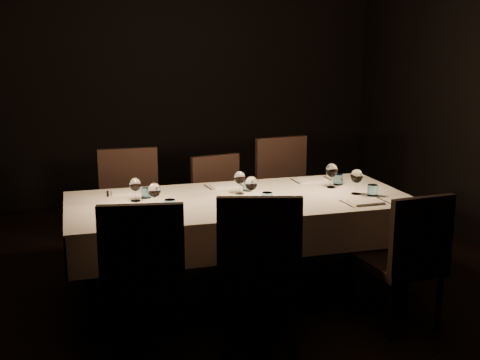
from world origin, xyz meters
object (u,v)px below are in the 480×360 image
object	(u,v)px
chair_near_left	(144,273)
chair_far_right	(287,191)
chair_near_center	(258,266)
chair_near_right	(409,255)
dining_table	(240,208)
chair_far_center	(221,204)
chair_far_left	(131,206)

from	to	relation	value
chair_near_left	chair_far_right	distance (m)	2.18
chair_near_center	chair_near_right	world-z (taller)	chair_near_center
dining_table	chair_near_right	size ratio (longest dim) A/B	2.66
dining_table	chair_near_left	distance (m)	1.13
chair_near_left	chair_far_right	bearing A→B (deg)	-123.92
dining_table	chair_far_right	distance (m)	1.07
dining_table	chair_far_right	size ratio (longest dim) A/B	2.40
dining_table	chair_far_right	xyz separation A→B (m)	(0.68, 0.82, -0.12)
dining_table	chair_near_center	size ratio (longest dim) A/B	2.44
chair_far_center	chair_near_center	bearing A→B (deg)	-107.22
chair_near_left	chair_far_center	world-z (taller)	chair_near_left
chair_near_right	chair_far_left	distance (m)	2.29
chair_near_left	chair_near_center	bearing A→B (deg)	-178.96
chair_near_left	chair_near_right	bearing A→B (deg)	-173.50
dining_table	chair_near_center	world-z (taller)	chair_near_center
chair_far_center	chair_far_right	xyz separation A→B (m)	(0.64, 0.08, 0.05)
chair_near_center	chair_far_right	distance (m)	1.87
dining_table	chair_far_center	size ratio (longest dim) A/B	2.71
chair_far_left	chair_far_center	bearing A→B (deg)	2.07
chair_near_left	chair_near_center	distance (m)	0.69
chair_far_left	chair_far_right	xyz separation A→B (m)	(1.41, 0.09, 0.01)
chair_near_left	chair_near_center	size ratio (longest dim) A/B	0.98
dining_table	chair_near_left	xyz separation A→B (m)	(-0.81, -0.77, -0.13)
chair_near_center	chair_far_center	world-z (taller)	chair_near_center
chair_near_center	chair_far_right	size ratio (longest dim) A/B	0.98
chair_far_left	chair_far_right	world-z (taller)	chair_far_right
dining_table	chair_near_left	bearing A→B (deg)	-136.62
chair_far_right	chair_far_center	bearing A→B (deg)	179.42
chair_near_center	chair_far_right	xyz separation A→B (m)	(0.81, 1.69, 0.01)
chair_near_right	chair_far_left	world-z (taller)	chair_far_left
chair_near_right	chair_far_center	xyz separation A→B (m)	(-0.88, 1.59, -0.01)
chair_far_center	dining_table	bearing A→B (deg)	-104.17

